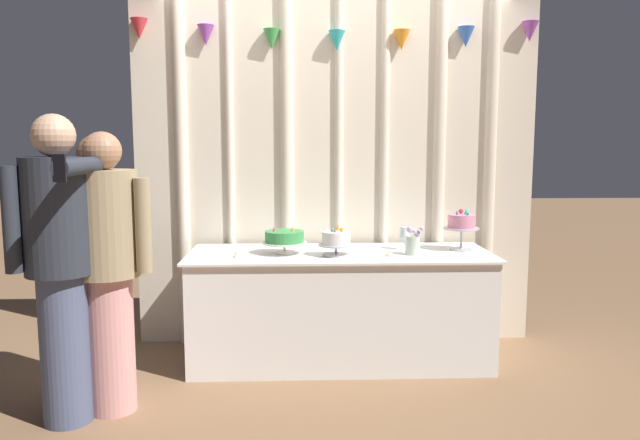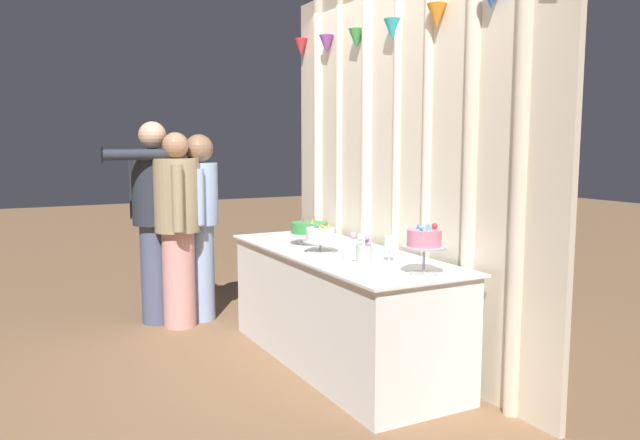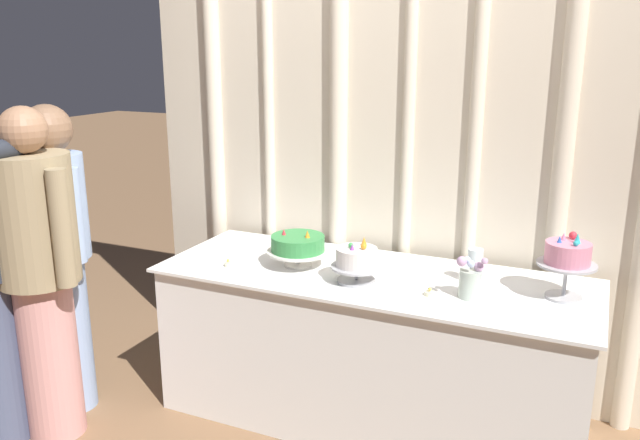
{
  "view_description": "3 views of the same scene",
  "coord_description": "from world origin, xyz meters",
  "px_view_note": "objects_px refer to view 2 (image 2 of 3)",
  "views": [
    {
      "loc": [
        -0.28,
        -3.86,
        1.48
      ],
      "look_at": [
        -0.13,
        0.15,
        0.97
      ],
      "focal_mm": 33.71,
      "sensor_mm": 36.0,
      "label": 1
    },
    {
      "loc": [
        3.5,
        -1.87,
        1.46
      ],
      "look_at": [
        -0.34,
        0.13,
        0.92
      ],
      "focal_mm": 34.87,
      "sensor_mm": 36.0,
      "label": 2
    },
    {
      "loc": [
        0.93,
        -2.57,
        1.78
      ],
      "look_at": [
        -0.25,
        0.06,
        1.0
      ],
      "focal_mm": 35.99,
      "sensor_mm": 36.0,
      "label": 3
    }
  ],
  "objects_px": {
    "cake_display_center": "(321,237)",
    "cake_display_rightmost": "(424,241)",
    "flower_vase": "(363,252)",
    "tealight_near_left": "(343,260)",
    "guest_man_pink_jacket": "(178,223)",
    "cake_table": "(339,307)",
    "guest_man_dark_suit": "(201,217)",
    "wine_glass": "(390,243)",
    "cake_display_leftmost": "(309,229)",
    "tealight_far_left": "(274,238)",
    "guest_girl_blue_dress": "(154,214)"
  },
  "relations": [
    {
      "from": "flower_vase",
      "to": "wine_glass",
      "type": "bearing_deg",
      "value": 95.47
    },
    {
      "from": "cake_display_center",
      "to": "guest_girl_blue_dress",
      "type": "height_order",
      "value": "guest_girl_blue_dress"
    },
    {
      "from": "cake_display_leftmost",
      "to": "wine_glass",
      "type": "bearing_deg",
      "value": 8.48
    },
    {
      "from": "cake_table",
      "to": "tealight_near_left",
      "type": "relative_size",
      "value": 42.9
    },
    {
      "from": "cake_display_center",
      "to": "tealight_far_left",
      "type": "bearing_deg",
      "value": -175.06
    },
    {
      "from": "cake_display_leftmost",
      "to": "cake_display_rightmost",
      "type": "xyz_separation_m",
      "value": [
        1.21,
        0.09,
        0.08
      ]
    },
    {
      "from": "cake_table",
      "to": "wine_glass",
      "type": "distance_m",
      "value": 0.67
    },
    {
      "from": "cake_table",
      "to": "cake_display_leftmost",
      "type": "relative_size",
      "value": 6.76
    },
    {
      "from": "cake_table",
      "to": "tealight_far_left",
      "type": "xyz_separation_m",
      "value": [
        -0.68,
        -0.18,
        0.39
      ]
    },
    {
      "from": "tealight_near_left",
      "to": "guest_man_dark_suit",
      "type": "xyz_separation_m",
      "value": [
        -1.72,
        -0.36,
        0.1
      ]
    },
    {
      "from": "cake_table",
      "to": "tealight_near_left",
      "type": "height_order",
      "value": "tealight_near_left"
    },
    {
      "from": "cake_display_rightmost",
      "to": "wine_glass",
      "type": "distance_m",
      "value": 0.39
    },
    {
      "from": "tealight_far_left",
      "to": "guest_man_dark_suit",
      "type": "distance_m",
      "value": 0.81
    },
    {
      "from": "tealight_far_left",
      "to": "guest_man_pink_jacket",
      "type": "relative_size",
      "value": 0.02
    },
    {
      "from": "flower_vase",
      "to": "tealight_near_left",
      "type": "relative_size",
      "value": 4.15
    },
    {
      "from": "cake_display_rightmost",
      "to": "guest_girl_blue_dress",
      "type": "bearing_deg",
      "value": -158.72
    },
    {
      "from": "cake_display_leftmost",
      "to": "flower_vase",
      "type": "relative_size",
      "value": 1.53
    },
    {
      "from": "cake_table",
      "to": "flower_vase",
      "type": "distance_m",
      "value": 0.66
    },
    {
      "from": "wine_glass",
      "to": "tealight_near_left",
      "type": "relative_size",
      "value": 3.34
    },
    {
      "from": "tealight_far_left",
      "to": "guest_man_pink_jacket",
      "type": "distance_m",
      "value": 0.84
    },
    {
      "from": "tealight_near_left",
      "to": "guest_girl_blue_dress",
      "type": "bearing_deg",
      "value": -158.67
    },
    {
      "from": "tealight_far_left",
      "to": "guest_girl_blue_dress",
      "type": "relative_size",
      "value": 0.02
    },
    {
      "from": "flower_vase",
      "to": "guest_man_dark_suit",
      "type": "xyz_separation_m",
      "value": [
        -1.88,
        -0.4,
        0.03
      ]
    },
    {
      "from": "flower_vase",
      "to": "tealight_near_left",
      "type": "bearing_deg",
      "value": -165.52
    },
    {
      "from": "cake_table",
      "to": "flower_vase",
      "type": "relative_size",
      "value": 10.33
    },
    {
      "from": "cake_table",
      "to": "cake_display_leftmost",
      "type": "xyz_separation_m",
      "value": [
        -0.37,
        -0.03,
        0.48
      ]
    },
    {
      "from": "cake_display_center",
      "to": "cake_display_rightmost",
      "type": "distance_m",
      "value": 0.89
    },
    {
      "from": "cake_display_center",
      "to": "tealight_near_left",
      "type": "xyz_separation_m",
      "value": [
        0.35,
        -0.03,
        -0.09
      ]
    },
    {
      "from": "wine_glass",
      "to": "cake_display_leftmost",
      "type": "bearing_deg",
      "value": -171.52
    },
    {
      "from": "cake_display_center",
      "to": "guest_man_dark_suit",
      "type": "relative_size",
      "value": 0.15
    },
    {
      "from": "tealight_far_left",
      "to": "guest_man_dark_suit",
      "type": "height_order",
      "value": "guest_man_dark_suit"
    },
    {
      "from": "cake_display_rightmost",
      "to": "guest_man_pink_jacket",
      "type": "relative_size",
      "value": 0.19
    },
    {
      "from": "cake_display_rightmost",
      "to": "guest_man_pink_jacket",
      "type": "distance_m",
      "value": 2.29
    },
    {
      "from": "cake_table",
      "to": "guest_man_dark_suit",
      "type": "distance_m",
      "value": 1.58
    },
    {
      "from": "cake_table",
      "to": "guest_man_dark_suit",
      "type": "bearing_deg",
      "value": -160.29
    },
    {
      "from": "cake_display_rightmost",
      "to": "wine_glass",
      "type": "xyz_separation_m",
      "value": [
        -0.38,
        0.03,
        -0.07
      ]
    },
    {
      "from": "cake_table",
      "to": "guest_man_pink_jacket",
      "type": "bearing_deg",
      "value": -151.3
    },
    {
      "from": "cake_display_leftmost",
      "to": "tealight_near_left",
      "type": "xyz_separation_m",
      "value": [
        0.68,
        -0.11,
        -0.1
      ]
    },
    {
      "from": "tealight_near_left",
      "to": "wine_glass",
      "type": "bearing_deg",
      "value": 59.05
    },
    {
      "from": "cake_display_leftmost",
      "to": "cake_display_center",
      "type": "bearing_deg",
      "value": -14.55
    },
    {
      "from": "cake_display_leftmost",
      "to": "wine_glass",
      "type": "height_order",
      "value": "cake_display_leftmost"
    },
    {
      "from": "cake_display_leftmost",
      "to": "tealight_far_left",
      "type": "xyz_separation_m",
      "value": [
        -0.31,
        -0.14,
        -0.09
      ]
    },
    {
      "from": "tealight_far_left",
      "to": "flower_vase",
      "type": "bearing_deg",
      "value": 3.53
    },
    {
      "from": "cake_display_center",
      "to": "guest_man_pink_jacket",
      "type": "relative_size",
      "value": 0.15
    },
    {
      "from": "cake_table",
      "to": "cake_display_rightmost",
      "type": "bearing_deg",
      "value": 3.82
    },
    {
      "from": "cake_display_center",
      "to": "flower_vase",
      "type": "bearing_deg",
      "value": 1.74
    },
    {
      "from": "guest_man_dark_suit",
      "to": "guest_man_pink_jacket",
      "type": "xyz_separation_m",
      "value": [
        0.1,
        -0.21,
        -0.03
      ]
    },
    {
      "from": "cake_display_center",
      "to": "cake_display_rightmost",
      "type": "relative_size",
      "value": 0.81
    },
    {
      "from": "cake_table",
      "to": "wine_glass",
      "type": "bearing_deg",
      "value": 11.18
    },
    {
      "from": "guest_man_dark_suit",
      "to": "tealight_near_left",
      "type": "bearing_deg",
      "value": 11.79
    }
  ]
}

